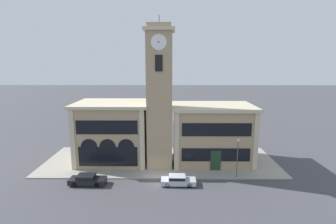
{
  "coord_description": "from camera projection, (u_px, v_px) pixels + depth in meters",
  "views": [
    {
      "loc": [
        1.53,
        -33.1,
        15.58
      ],
      "look_at": [
        1.24,
        2.87,
        8.76
      ],
      "focal_mm": 28.0,
      "sensor_mm": 36.0,
      "label": 1
    }
  ],
  "objects": [
    {
      "name": "ground_plane",
      "position": [
        159.0,
        179.0,
        35.44
      ],
      "size": [
        300.0,
        300.0,
        0.0
      ],
      "primitive_type": "plane",
      "color": "#424247"
    },
    {
      "name": "sidewalk_kerb",
      "position": [
        160.0,
        161.0,
        41.83
      ],
      "size": [
        36.29,
        13.05,
        0.15
      ],
      "color": "gray",
      "rests_on": "ground_plane"
    },
    {
      "name": "clock_tower",
      "position": [
        160.0,
        98.0,
        38.08
      ],
      "size": [
        4.34,
        4.34,
        22.05
      ],
      "color": "tan",
      "rests_on": "ground_plane"
    },
    {
      "name": "town_hall_left_wing",
      "position": [
        113.0,
        132.0,
        41.41
      ],
      "size": [
        11.37,
        8.88,
        9.52
      ],
      "color": "tan",
      "rests_on": "ground_plane"
    },
    {
      "name": "town_hall_right_wing",
      "position": [
        212.0,
        133.0,
        41.33
      ],
      "size": [
        12.73,
        8.88,
        9.08
      ],
      "color": "tan",
      "rests_on": "ground_plane"
    },
    {
      "name": "parked_car_near",
      "position": [
        87.0,
        179.0,
        33.82
      ],
      "size": [
        4.69,
        1.92,
        1.33
      ],
      "rotation": [
        0.0,
        0.0,
        -0.02
      ],
      "color": "black",
      "rests_on": "ground_plane"
    },
    {
      "name": "parked_car_mid",
      "position": [
        178.0,
        180.0,
        33.73
      ],
      "size": [
        4.5,
        1.82,
        1.28
      ],
      "rotation": [
        0.0,
        0.0,
        -0.02
      ],
      "color": "#B2B7C1",
      "rests_on": "ground_plane"
    },
    {
      "name": "street_lamp",
      "position": [
        238.0,
        152.0,
        35.17
      ],
      "size": [
        0.36,
        0.36,
        5.4
      ],
      "color": "#4C4C51",
      "rests_on": "sidewalk_kerb"
    }
  ]
}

